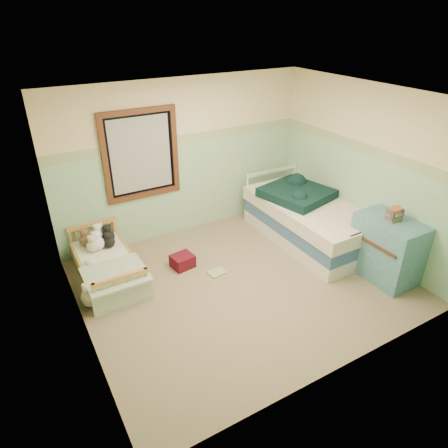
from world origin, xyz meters
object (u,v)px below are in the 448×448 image
toddler_bed_frame (108,271)px  plush_floor_cream (93,274)px  dresser (387,249)px  red_pillow (183,261)px  plush_floor_tan (90,298)px  floor_book (217,273)px  twin_bed_frame (307,234)px

toddler_bed_frame → plush_floor_cream: bearing=-179.2°
plush_floor_cream → toddler_bed_frame: bearing=0.8°
dresser → red_pillow: 2.89m
plush_floor_cream → dresser: dresser is taller
dresser → red_pillow: bearing=145.8°
red_pillow → dresser: bearing=-34.2°
plush_floor_tan → red_pillow: plush_floor_tan is taller
toddler_bed_frame → floor_book: bearing=-26.7°
plush_floor_tan → red_pillow: 1.40m
twin_bed_frame → dresser: bearing=-78.7°
toddler_bed_frame → twin_bed_frame: 3.18m
red_pillow → floor_book: red_pillow is taller
floor_book → dresser: bearing=-35.9°
plush_floor_tan → plush_floor_cream: bearing=72.0°
dresser → floor_book: size_ratio=3.68×
red_pillow → floor_book: (0.35, -0.40, -0.08)m
twin_bed_frame → plush_floor_cream: bearing=170.0°
plush_floor_tan → dresser: bearing=-20.4°
floor_book → twin_bed_frame: bearing=-1.7°
plush_floor_cream → twin_bed_frame: size_ratio=0.12×
dresser → red_pillow: (-2.37, 1.61, -0.35)m
toddler_bed_frame → dresser: size_ratio=1.62×
twin_bed_frame → dresser: 1.38m
dresser → floor_book: (-2.02, 1.21, -0.44)m
twin_bed_frame → red_pillow: 2.13m
red_pillow → toddler_bed_frame: bearing=164.1°
plush_floor_tan → floor_book: bearing=-6.1°
plush_floor_cream → dresser: bearing=-27.8°
plush_floor_tan → twin_bed_frame: 3.49m
toddler_bed_frame → floor_book: (1.37, -0.69, -0.08)m
dresser → toddler_bed_frame: bearing=150.7°
plush_floor_cream → floor_book: 1.72m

